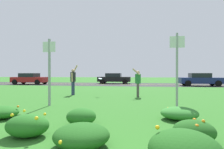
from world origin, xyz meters
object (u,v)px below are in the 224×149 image
(car_red_leftmost, at_px, (30,79))
(car_navy_center_right, at_px, (200,79))
(frisbee_pale_blue, at_px, (100,79))
(sign_post_near_path, at_px, (49,65))
(sign_post_by_roadside, at_px, (177,63))
(person_thrower_dark_shirt, at_px, (73,79))
(person_catcher_green_shirt, at_px, (138,81))
(car_black_center_left, at_px, (114,78))

(car_red_leftmost, bearing_deg, car_navy_center_right, 0.00)
(frisbee_pale_blue, bearing_deg, sign_post_near_path, -110.61)
(sign_post_near_path, relative_size, sign_post_by_roadside, 0.97)
(frisbee_pale_blue, distance_m, car_red_leftmost, 16.19)
(sign_post_by_roadside, distance_m, car_red_leftmost, 21.57)
(person_thrower_dark_shirt, bearing_deg, car_navy_center_right, 44.46)
(person_catcher_green_shirt, bearing_deg, car_red_leftmost, 141.89)
(person_thrower_dark_shirt, xyz_separation_m, car_navy_center_right, (10.99, 10.79, -0.28))
(sign_post_by_roadside, height_order, car_red_leftmost, sign_post_by_roadside)
(sign_post_near_path, distance_m, car_black_center_left, 18.25)
(sign_post_near_path, xyz_separation_m, person_thrower_dark_shirt, (-0.45, 4.02, -0.71))
(sign_post_near_path, bearing_deg, sign_post_by_roadside, 0.41)
(car_navy_center_right, bearing_deg, sign_post_by_roadside, -109.62)
(car_red_leftmost, bearing_deg, sign_post_near_path, -54.90)
(sign_post_by_roadside, xyz_separation_m, person_thrower_dark_shirt, (-5.72, 3.99, -0.75))
(sign_post_by_roadside, height_order, car_navy_center_right, sign_post_by_roadside)
(sign_post_near_path, relative_size, person_catcher_green_shirt, 1.69)
(person_catcher_green_shirt, distance_m, car_red_leftmost, 17.95)
(person_catcher_green_shirt, bearing_deg, frisbee_pale_blue, 179.52)
(sign_post_near_path, relative_size, person_thrower_dark_shirt, 1.47)
(sign_post_by_roadside, relative_size, person_catcher_green_shirt, 1.74)
(frisbee_pale_blue, bearing_deg, car_black_center_left, 94.80)
(car_black_center_left, height_order, car_navy_center_right, same)
(person_thrower_dark_shirt, distance_m, frisbee_pale_blue, 1.88)
(person_thrower_dark_shirt, distance_m, car_navy_center_right, 15.40)
(sign_post_near_path, distance_m, person_thrower_dark_shirt, 4.11)
(car_red_leftmost, bearing_deg, car_black_center_left, 17.81)
(sign_post_near_path, bearing_deg, car_black_center_left, 89.38)
(person_thrower_dark_shirt, height_order, frisbee_pale_blue, person_thrower_dark_shirt)
(car_black_center_left, distance_m, car_navy_center_right, 10.89)
(car_red_leftmost, bearing_deg, person_thrower_dark_shirt, -47.28)
(sign_post_by_roadside, height_order, frisbee_pale_blue, sign_post_by_roadside)
(car_navy_center_right, bearing_deg, car_black_center_left, 161.77)
(car_red_leftmost, bearing_deg, person_catcher_green_shirt, -38.11)
(car_navy_center_right, bearing_deg, person_catcher_green_shirt, -121.66)
(sign_post_near_path, xyz_separation_m, person_catcher_green_shirt, (3.71, 3.73, -0.79))
(person_thrower_dark_shirt, xyz_separation_m, car_black_center_left, (0.65, 14.19, -0.28))
(person_catcher_green_shirt, bearing_deg, car_navy_center_right, 58.34)
(sign_post_by_roadside, bearing_deg, frisbee_pale_blue, 136.14)
(sign_post_by_roadside, relative_size, car_black_center_left, 0.66)
(sign_post_by_roadside, bearing_deg, car_red_leftmost, 136.72)
(sign_post_near_path, bearing_deg, frisbee_pale_blue, 69.39)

